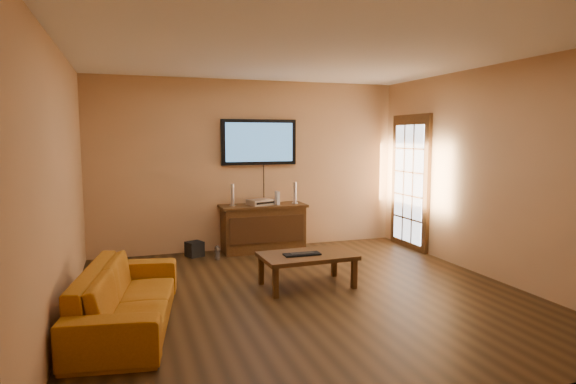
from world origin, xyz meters
name	(u,v)px	position (x,y,z in m)	size (l,w,h in m)	color
ground_plane	(305,295)	(0.00, 0.00, 0.00)	(5.00, 5.00, 0.00)	black
room_walls	(287,146)	(0.00, 0.62, 1.69)	(5.00, 5.00, 5.00)	tan
french_door	(410,184)	(2.46, 1.70, 1.05)	(0.07, 1.02, 2.22)	#3A210D
media_console	(263,228)	(0.14, 2.23, 0.37)	(1.36, 0.52, 0.74)	#3A210D
television	(259,142)	(0.14, 2.45, 1.72)	(1.22, 0.08, 0.72)	black
coffee_table	(307,258)	(0.14, 0.29, 0.35)	(1.13, 0.70, 0.40)	#3A210D
sofa	(127,286)	(-1.92, -0.31, 0.39)	(1.98, 0.58, 0.78)	#A65F12
speaker_left	(232,196)	(-0.35, 2.26, 0.90)	(0.09, 0.09, 0.34)	silver
speaker_right	(295,194)	(0.67, 2.22, 0.90)	(0.09, 0.09, 0.35)	silver
av_receiver	(261,202)	(0.10, 2.25, 0.78)	(0.38, 0.27, 0.09)	silver
game_console	(277,198)	(0.36, 2.21, 0.84)	(0.04, 0.15, 0.21)	white
subwoofer	(195,249)	(-0.95, 2.22, 0.11)	(0.22, 0.22, 0.22)	black
bottle	(217,253)	(-0.66, 1.90, 0.10)	(0.07, 0.07, 0.21)	white
keyboard	(302,254)	(0.06, 0.26, 0.41)	(0.44, 0.17, 0.03)	black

